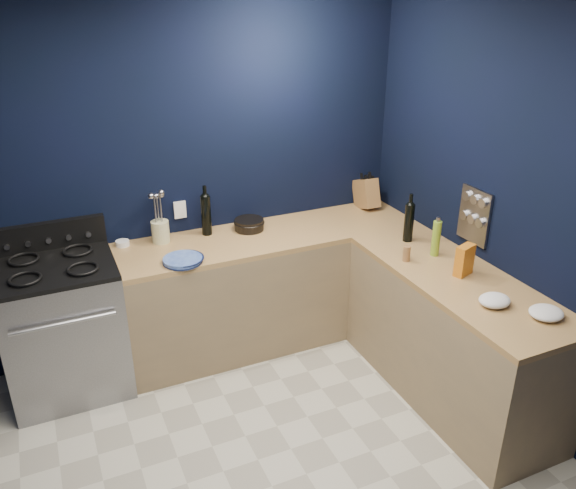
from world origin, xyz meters
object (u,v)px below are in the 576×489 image
utensil_crock (161,232)px  knife_block (366,193)px  plate_stack (183,260)px  gas_range (65,330)px  crouton_bag (464,260)px

utensil_crock → knife_block: size_ratio=0.67×
plate_stack → knife_block: 1.72m
knife_block → utensil_crock: bearing=-179.1°
gas_range → utensil_crock: (0.75, 0.20, 0.52)m
utensil_crock → crouton_bag: size_ratio=0.79×
gas_range → crouton_bag: crouton_bag is taller
gas_range → plate_stack: plate_stack is taller
gas_range → crouton_bag: bearing=-24.7°
knife_block → crouton_bag: (-0.07, -1.32, -0.02)m
gas_range → utensil_crock: size_ratio=5.73×
plate_stack → knife_block: size_ratio=1.11×
utensil_crock → knife_block: bearing=0.1°
gas_range → plate_stack: 0.94m
plate_stack → knife_block: knife_block is taller
gas_range → plate_stack: (0.80, -0.19, 0.46)m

